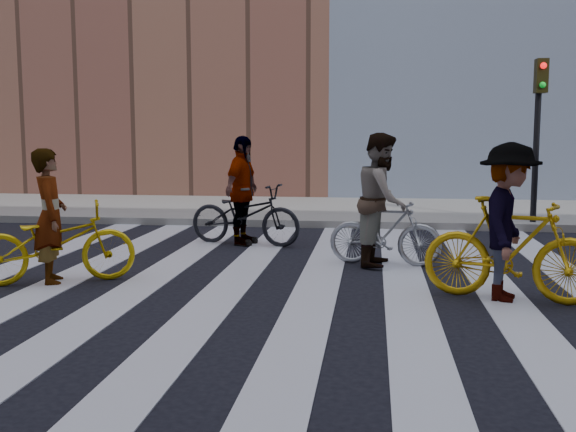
% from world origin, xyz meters
% --- Properties ---
extents(ground, '(100.00, 100.00, 0.00)m').
position_xyz_m(ground, '(0.00, 0.00, 0.00)').
color(ground, black).
rests_on(ground, ground).
extents(sidewalk_far, '(100.00, 5.00, 0.15)m').
position_xyz_m(sidewalk_far, '(0.00, 7.50, 0.07)').
color(sidewalk_far, gray).
rests_on(sidewalk_far, ground).
extents(zebra_crosswalk, '(8.25, 10.00, 0.01)m').
position_xyz_m(zebra_crosswalk, '(0.00, 0.00, 0.01)').
color(zebra_crosswalk, silver).
rests_on(zebra_crosswalk, ground).
extents(traffic_signal, '(0.22, 0.42, 3.33)m').
position_xyz_m(traffic_signal, '(4.40, 5.32, 2.28)').
color(traffic_signal, black).
rests_on(traffic_signal, ground).
extents(bike_yellow_left, '(2.09, 1.45, 1.04)m').
position_xyz_m(bike_yellow_left, '(-2.79, -0.39, 0.52)').
color(bike_yellow_left, '#DBB60C').
rests_on(bike_yellow_left, ground).
extents(bike_silver_mid, '(1.68, 0.72, 0.98)m').
position_xyz_m(bike_silver_mid, '(1.41, 1.32, 0.49)').
color(bike_silver_mid, '#9B9EA4').
rests_on(bike_silver_mid, ground).
extents(bike_yellow_right, '(2.07, 1.09, 1.19)m').
position_xyz_m(bike_yellow_right, '(2.81, -0.60, 0.60)').
color(bike_yellow_right, '#D29B0B').
rests_on(bike_yellow_right, ground).
extents(bike_dark_rear, '(2.10, 1.13, 1.05)m').
position_xyz_m(bike_dark_rear, '(-0.94, 2.83, 0.53)').
color(bike_dark_rear, black).
rests_on(bike_dark_rear, ground).
extents(rider_left, '(0.64, 0.74, 1.72)m').
position_xyz_m(rider_left, '(-2.84, -0.39, 0.86)').
color(rider_left, slate).
rests_on(rider_left, ground).
extents(rider_mid, '(0.87, 1.04, 1.92)m').
position_xyz_m(rider_mid, '(1.36, 1.32, 0.96)').
color(rider_mid, slate).
rests_on(rider_mid, ground).
extents(rider_right, '(0.97, 1.31, 1.81)m').
position_xyz_m(rider_right, '(2.76, -0.60, 0.91)').
color(rider_right, slate).
rests_on(rider_right, ground).
extents(rider_rear, '(0.69, 1.17, 1.87)m').
position_xyz_m(rider_rear, '(-0.99, 2.83, 0.93)').
color(rider_rear, slate).
rests_on(rider_rear, ground).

